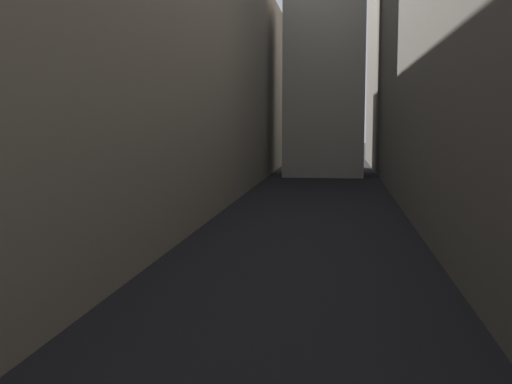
% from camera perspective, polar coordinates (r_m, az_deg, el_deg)
% --- Properties ---
extents(ground_plane, '(264.00, 264.00, 0.00)m').
position_cam_1_polar(ground_plane, '(39.80, 5.15, -1.54)').
color(ground_plane, black).
extents(building_block_left, '(12.09, 108.00, 18.72)m').
position_cam_1_polar(building_block_left, '(43.62, -10.25, 11.39)').
color(building_block_left, gray).
rests_on(building_block_left, ground).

